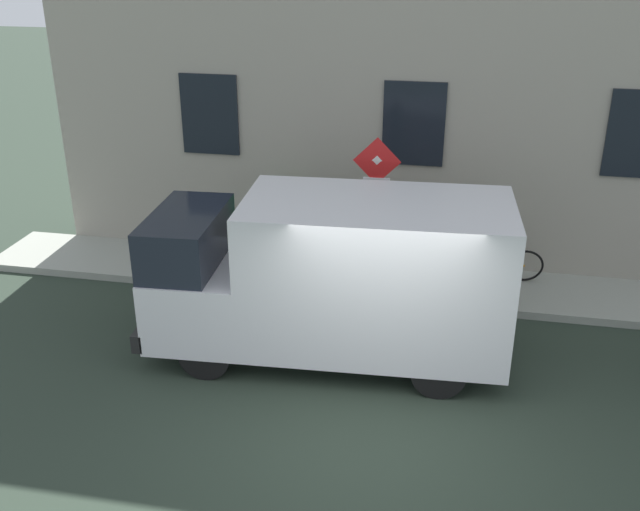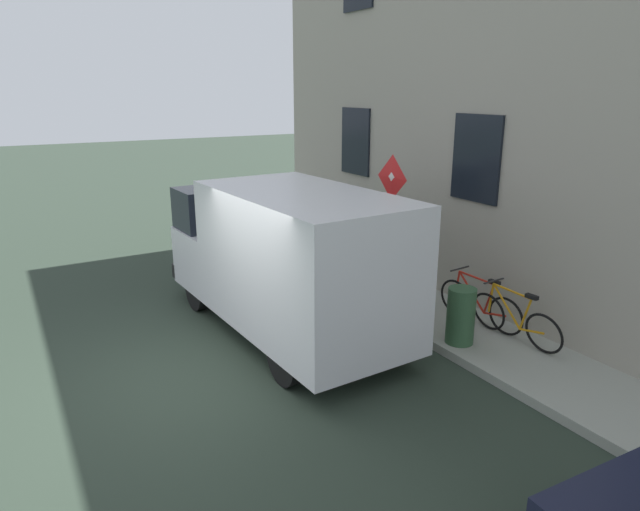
{
  "view_description": "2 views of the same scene",
  "coord_description": "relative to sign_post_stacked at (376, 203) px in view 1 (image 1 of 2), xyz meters",
  "views": [
    {
      "loc": [
        -7.71,
        -0.84,
        5.91
      ],
      "look_at": [
        2.58,
        1.2,
        1.26
      ],
      "focal_mm": 40.81,
      "sensor_mm": 36.0,
      "label": 1
    },
    {
      "loc": [
        -2.16,
        -7.17,
        3.99
      ],
      "look_at": [
        2.63,
        1.16,
        1.13
      ],
      "focal_mm": 31.58,
      "sensor_mm": 36.0,
      "label": 2
    }
  ],
  "objects": [
    {
      "name": "ground_plane",
      "position": [
        -3.65,
        -0.47,
        -1.81
      ],
      "size": [
        80.0,
        80.0,
        0.0
      ],
      "primitive_type": "plane",
      "color": "#263228"
    },
    {
      "name": "sidewalk_slab",
      "position": [
        0.63,
        -0.47,
        -1.74
      ],
      "size": [
        1.67,
        15.82,
        0.14
      ],
      "primitive_type": "cube",
      "color": "gray",
      "rests_on": "ground_plane"
    },
    {
      "name": "building_facade",
      "position": [
        1.82,
        -0.47,
        2.61
      ],
      "size": [
        0.75,
        13.82,
        8.83
      ],
      "color": "gray",
      "rests_on": "ground_plane"
    },
    {
      "name": "sign_post_stacked",
      "position": [
        0.0,
        0.0,
        0.0
      ],
      "size": [
        0.15,
        0.56,
        2.67
      ],
      "color": "#474C47",
      "rests_on": "sidewalk_slab"
    },
    {
      "name": "delivery_van",
      "position": [
        -1.9,
        0.35,
        -0.47
      ],
      "size": [
        2.28,
        5.43,
        2.5
      ],
      "rotation": [
        0.0,
        0.0,
        1.62
      ],
      "color": "silver",
      "rests_on": "ground_plane"
    },
    {
      "name": "bicycle_orange",
      "position": [
        0.92,
        -2.08,
        -1.3
      ],
      "size": [
        0.46,
        1.72,
        0.89
      ],
      "rotation": [
        0.0,
        0.0,
        1.63
      ],
      "color": "black",
      "rests_on": "sidewalk_slab"
    },
    {
      "name": "bicycle_red",
      "position": [
        0.92,
        -1.32,
        -1.3
      ],
      "size": [
        0.46,
        1.71,
        0.89
      ],
      "rotation": [
        0.0,
        0.0,
        1.68
      ],
      "color": "black",
      "rests_on": "sidewalk_slab"
    },
    {
      "name": "pedestrian",
      "position": [
        0.88,
        1.86,
        -0.74
      ],
      "size": [
        0.46,
        0.47,
        1.72
      ],
      "rotation": [
        0.0,
        0.0,
        2.39
      ],
      "color": "#262B47",
      "rests_on": "sidewalk_slab"
    },
    {
      "name": "litter_bin",
      "position": [
        0.15,
        -1.68,
        -1.22
      ],
      "size": [
        0.44,
        0.44,
        0.9
      ],
      "primitive_type": "cylinder",
      "color": "#2D5133",
      "rests_on": "sidewalk_slab"
    }
  ]
}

